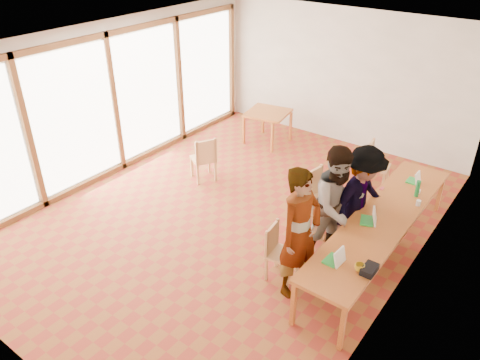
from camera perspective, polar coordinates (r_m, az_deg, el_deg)
name	(u,v)px	position (r m, az deg, el deg)	size (l,w,h in m)	color
ground	(234,214)	(8.35, -0.73, -4.20)	(8.00, 8.00, 0.00)	brown
wall_back	(343,78)	(10.86, 12.47, 12.10)	(6.00, 0.10, 3.00)	beige
wall_right	(418,195)	(6.45, 20.87, -1.76)	(0.10, 8.00, 3.00)	beige
window_wall	(113,100)	(9.59, -15.17, 9.43)	(0.10, 8.00, 3.00)	white
ceiling	(233,43)	(7.12, -0.89, 16.41)	(6.00, 8.00, 0.04)	white
communal_table	(382,220)	(7.27, 16.96, -4.72)	(0.80, 4.00, 0.75)	#C5672B
side_table	(268,115)	(10.76, 3.39, 7.90)	(0.90, 0.90, 0.75)	#C5672B
chair_near	(277,246)	(6.76, 4.55, -8.04)	(0.45, 0.45, 0.46)	tan
chair_mid	(317,191)	(7.96, 9.41, -1.33)	(0.53, 0.53, 0.53)	tan
chair_far	(309,203)	(7.71, 8.47, -2.82)	(0.54, 0.54, 0.48)	tan
chair_empty	(374,160)	(9.35, 15.98, 2.41)	(0.47, 0.47, 0.48)	tan
chair_spare	(205,155)	(9.15, -4.32, 3.05)	(0.59, 0.59, 0.49)	tan
person_near	(300,233)	(6.30, 7.31, -6.47)	(0.70, 0.46, 1.92)	gray
person_mid	(337,205)	(7.01, 11.77, -3.04)	(0.91, 0.71, 1.88)	gray
person_far	(361,200)	(7.32, 14.50, -2.39)	(1.14, 0.66, 1.77)	gray
laptop_near	(336,259)	(6.20, 11.63, -9.37)	(0.24, 0.27, 0.22)	green
laptop_mid	(371,219)	(7.06, 15.65, -4.55)	(0.30, 0.32, 0.22)	green
laptop_far	(415,179)	(8.33, 20.54, 0.07)	(0.19, 0.23, 0.19)	green
yellow_mug	(360,267)	(6.14, 14.38, -10.28)	(0.13, 0.13, 0.10)	gold
green_bottle	(418,189)	(7.88, 20.83, -0.99)	(0.07, 0.07, 0.28)	#187A37
clear_glass	(418,203)	(7.69, 20.92, -2.63)	(0.07, 0.07, 0.09)	silver
condiment_cup	(418,191)	(8.04, 20.88, -1.26)	(0.08, 0.08, 0.06)	white
pink_phone	(382,188)	(7.98, 16.90, -0.98)	(0.05, 0.10, 0.01)	#BE3746
black_pouch	(369,270)	(6.15, 15.50, -10.47)	(0.16, 0.26, 0.09)	black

